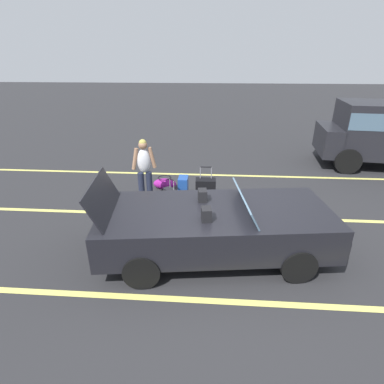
# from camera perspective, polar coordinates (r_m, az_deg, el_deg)

# --- Properties ---
(ground_plane) EXTENTS (80.00, 80.00, 0.00)m
(ground_plane) POSITION_cam_1_polar(r_m,az_deg,el_deg) (5.89, 4.18, -11.43)
(ground_plane) COLOR #28282B
(lot_line_near) EXTENTS (18.00, 0.12, 0.01)m
(lot_line_near) POSITION_cam_1_polar(r_m,az_deg,el_deg) (4.94, 4.11, -19.79)
(lot_line_near) COLOR #EAE066
(lot_line_near) RESTS_ON ground_plane
(lot_line_mid) EXTENTS (18.00, 0.12, 0.01)m
(lot_line_mid) POSITION_cam_1_polar(r_m,az_deg,el_deg) (7.13, 4.22, -4.57)
(lot_line_mid) COLOR #EAE066
(lot_line_mid) RESTS_ON ground_plane
(lot_line_far) EXTENTS (18.00, 0.12, 0.01)m
(lot_line_far) POSITION_cam_1_polar(r_m,az_deg,el_deg) (9.59, 4.28, 3.19)
(lot_line_far) COLOR #EAE066
(lot_line_far) RESTS_ON ground_plane
(convertible_car) EXTENTS (4.35, 2.26, 1.52)m
(convertible_car) POSITION_cam_1_polar(r_m,az_deg,el_deg) (5.60, 6.39, -6.39)
(convertible_car) COLOR black
(convertible_car) RESTS_ON ground_plane
(suitcase_large_black) EXTENTS (0.49, 0.31, 1.04)m
(suitcase_large_black) POSITION_cam_1_polar(r_m,az_deg,el_deg) (7.38, 2.55, -0.29)
(suitcase_large_black) COLOR black
(suitcase_large_black) RESTS_ON ground_plane
(suitcase_medium_bright) EXTENTS (0.24, 0.40, 0.62)m
(suitcase_medium_bright) POSITION_cam_1_polar(r_m,az_deg,el_deg) (7.81, -1.65, 0.66)
(suitcase_medium_bright) COLOR #1E479E
(suitcase_medium_bright) RESTS_ON ground_plane
(suitcase_small_carryon) EXTENTS (0.36, 0.39, 0.75)m
(suitcase_small_carryon) POSITION_cam_1_polar(r_m,az_deg,el_deg) (7.41, -4.13, -1.22)
(suitcase_small_carryon) COLOR black
(suitcase_small_carryon) RESTS_ON ground_plane
(duffel_bag) EXTENTS (0.64, 0.37, 0.34)m
(duffel_bag) POSITION_cam_1_polar(r_m,az_deg,el_deg) (8.55, -5.14, 1.61)
(duffel_bag) COLOR #991E8C
(duffel_bag) RESTS_ON ground_plane
(traveler_person) EXTENTS (0.60, 0.31, 1.65)m
(traveler_person) POSITION_cam_1_polar(r_m,az_deg,el_deg) (7.49, -8.96, 4.42)
(traveler_person) COLOR #1E2338
(traveler_person) RESTS_ON ground_plane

